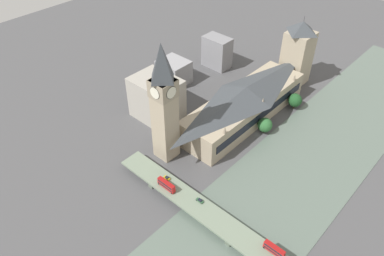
% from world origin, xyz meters
% --- Properties ---
extents(ground_plane, '(600.00, 600.00, 0.00)m').
position_xyz_m(ground_plane, '(0.00, 0.00, 0.00)').
color(ground_plane, '#4C4C4F').
extents(river_water, '(63.61, 360.00, 0.30)m').
position_xyz_m(river_water, '(-37.81, 0.00, 0.15)').
color(river_water, slate).
rests_on(river_water, ground_plane).
extents(parliament_hall, '(29.54, 104.63, 26.02)m').
position_xyz_m(parliament_hall, '(17.54, -8.00, 12.90)').
color(parliament_hall, tan).
rests_on(parliament_hall, ground_plane).
extents(clock_tower, '(13.05, 13.05, 76.43)m').
position_xyz_m(clock_tower, '(31.00, 54.23, 40.13)').
color(clock_tower, tan).
rests_on(clock_tower, ground_plane).
extents(victoria_tower, '(18.86, 18.86, 54.53)m').
position_xyz_m(victoria_tower, '(17.59, -73.75, 25.26)').
color(victoria_tower, tan).
rests_on(victoria_tower, ground_plane).
extents(road_bridge, '(159.22, 13.37, 5.29)m').
position_xyz_m(road_bridge, '(-37.81, 74.84, 4.32)').
color(road_bridge, '#5D6A59').
rests_on(road_bridge, ground_plane).
extents(double_decker_bus_mid, '(11.84, 2.47, 4.87)m').
position_xyz_m(double_decker_bus_mid, '(7.46, 77.38, 7.96)').
color(double_decker_bus_mid, red).
rests_on(double_decker_bus_mid, road_bridge).
extents(double_decker_bus_rear, '(10.84, 2.47, 4.80)m').
position_xyz_m(double_decker_bus_rear, '(-58.08, 71.52, 7.92)').
color(double_decker_bus_rear, red).
rests_on(double_decker_bus_rear, road_bridge).
extents(car_northbound_tail, '(4.33, 1.78, 1.41)m').
position_xyz_m(car_northbound_tail, '(-12.28, 71.99, 5.99)').
color(car_northbound_tail, '#2D5638').
rests_on(car_northbound_tail, road_bridge).
extents(car_southbound_lead, '(3.88, 1.89, 1.44)m').
position_xyz_m(car_southbound_lead, '(12.28, 72.38, 6.01)').
color(car_southbound_lead, gold).
rests_on(car_southbound_lead, road_bridge).
extents(city_block_west, '(22.72, 19.55, 18.32)m').
position_xyz_m(city_block_west, '(87.30, -9.37, 9.16)').
color(city_block_west, '#939399').
rests_on(city_block_west, ground_plane).
extents(city_block_center, '(32.36, 25.30, 30.19)m').
position_xyz_m(city_block_center, '(63.72, 30.99, 15.09)').
color(city_block_center, '#A39E93').
rests_on(city_block_center, ground_plane).
extents(city_block_east, '(22.73, 14.08, 26.22)m').
position_xyz_m(city_block_east, '(78.10, -51.33, 13.11)').
color(city_block_east, gray).
rests_on(city_block_east, ground_plane).
extents(tree_embankment_near, '(8.07, 8.07, 9.93)m').
position_xyz_m(tree_embankment_near, '(-1.27, -44.91, 5.88)').
color(tree_embankment_near, brown).
rests_on(tree_embankment_near, ground_plane).
extents(tree_embankment_mid, '(9.78, 9.78, 11.37)m').
position_xyz_m(tree_embankment_mid, '(-2.05, -4.56, 6.47)').
color(tree_embankment_mid, brown).
rests_on(tree_embankment_mid, ground_plane).
extents(tree_embankment_far, '(9.81, 9.81, 12.26)m').
position_xyz_m(tree_embankment_far, '(-2.53, -41.84, 7.34)').
color(tree_embankment_far, brown).
rests_on(tree_embankment_far, ground_plane).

